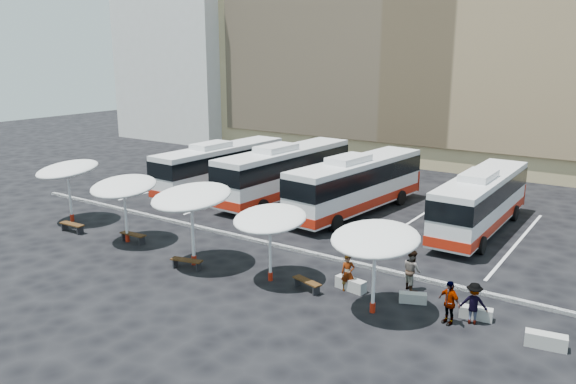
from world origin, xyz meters
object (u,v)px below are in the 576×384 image
Objects in this scene: wood_bench_2 at (187,262)px; passenger_0 at (348,273)px; bus_3 at (481,200)px; passenger_1 at (412,270)px; wood_bench_0 at (72,226)px; sunshade_0 at (67,170)px; conc_bench_1 at (413,298)px; sunshade_2 at (191,197)px; sunshade_4 at (375,239)px; sunshade_3 at (270,219)px; conc_bench_3 at (546,341)px; conc_bench_0 at (351,284)px; conc_bench_2 at (476,313)px; passenger_2 at (449,302)px; bus_1 at (286,171)px; wood_bench_1 at (133,236)px; wood_bench_3 at (307,283)px; bus_2 at (357,183)px; sunshade_1 at (124,187)px; passenger_3 at (473,303)px; bus_0 at (221,166)px.

wood_bench_2 is 7.48m from passenger_0.
bus_3 is 6.36× the size of passenger_1.
sunshade_0 is at bearing 145.07° from wood_bench_0.
sunshade_2 is at bearing -169.54° from conc_bench_1.
sunshade_2 is at bearing -178.78° from sunshade_4.
sunshade_3 is 11.26m from conc_bench_3.
conc_bench_0 is 5.08m from conc_bench_2.
sunshade_2 is at bearing -151.23° from passenger_2.
bus_1 is 2.80× the size of sunshade_2.
wood_bench_1 is 19.79m from conc_bench_3.
wood_bench_3 is at bearing 176.56° from passenger_0.
sunshade_2 reaches higher than conc_bench_1.
passenger_2 is at bearing 7.51° from wood_bench_2.
bus_2 reaches higher than sunshade_1.
passenger_0 is at bearing 33.12° from wood_bench_3.
wood_bench_0 reaches higher than wood_bench_2.
sunshade_0 is 2.71× the size of passenger_3.
conc_bench_0 is at bearing 4.87° from wood_bench_1.
sunshade_1 is 12.84m from conc_bench_0.
conc_bench_0 is (-1.66, 1.36, -2.69)m from sunshade_4.
bus_2 is 7.96× the size of wood_bench_3.
bus_0 reaches higher than passenger_2.
passenger_2 is at bearing -0.28° from sunshade_0.
conc_bench_2 is at bearing 11.34° from wood_bench_2.
sunshade_2 is 2.76× the size of wood_bench_1.
sunshade_3 is 2.12× the size of passenger_0.
sunshade_3 is 2.78× the size of conc_bench_2.
sunshade_1 is 14.95m from passenger_1.
sunshade_4 is at bearing -2.44° from sunshade_0.
wood_bench_2 is at bearing -72.25° from bus_1.
wood_bench_0 is at bearing -34.93° from sunshade_0.
wood_bench_1 is 5.03m from wood_bench_2.
passenger_1 is at bearing -0.54° from passenger_0.
passenger_1 is (12.74, -9.32, -1.06)m from bus_1.
conc_bench_3 is (7.61, -0.47, -0.00)m from conc_bench_0.
conc_bench_1 is at bearing 2.25° from sunshade_0.
sunshade_2 reaches higher than conc_bench_2.
bus_1 reaches higher than bus_0.
sunshade_0 is 2.47× the size of passenger_1.
bus_0 is 2.66× the size of sunshade_0.
sunshade_3 is at bearing -114.29° from bus_3.
conc_bench_3 is at bearing 26.95° from passenger_2.
sunshade_3 reaches higher than wood_bench_0.
bus_1 is 19.14m from passenger_3.
conc_bench_1 is (4.09, 1.35, -0.14)m from wood_bench_3.
sunshade_4 is 4.20m from passenger_3.
bus_1 is 15.82m from passenger_1.
bus_0 is 5.04m from bus_1.
sunshade_3 reaches higher than conc_bench_0.
passenger_2 is (1.71, -0.92, 0.63)m from conc_bench_1.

